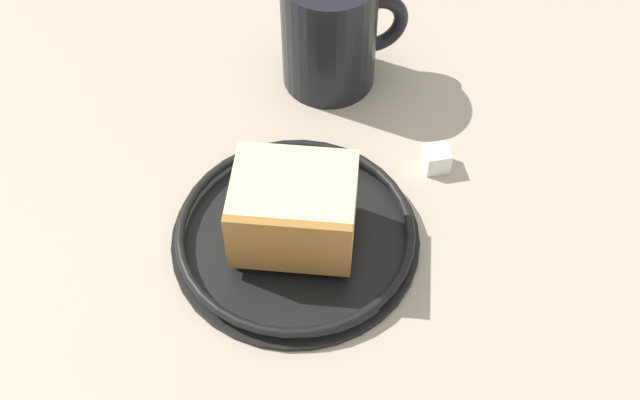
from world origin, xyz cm
name	(u,v)px	position (x,y,z in cm)	size (l,w,h in cm)	color
ground_plane	(325,278)	(0.00, 0.00, -1.30)	(130.25, 130.25, 2.60)	tan
small_plate	(295,234)	(-3.22, -0.02, 0.78)	(17.79, 17.79, 1.60)	black
cake_slice	(294,211)	(-3.03, -0.21, 3.86)	(10.73, 10.67, 5.85)	#9E662D
tea_mug	(332,30)	(-14.21, 13.21, 5.09)	(7.68, 10.04, 10.05)	black
sugar_cube	(436,159)	(-1.44, 12.60, 0.93)	(1.86, 1.86, 1.86)	white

